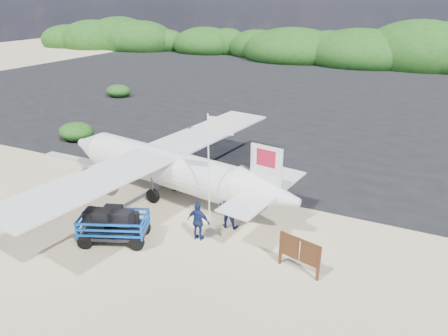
# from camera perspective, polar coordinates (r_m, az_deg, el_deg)

# --- Properties ---
(ground) EXTENTS (160.00, 160.00, 0.00)m
(ground) POSITION_cam_1_polar(r_m,az_deg,el_deg) (16.38, -3.89, -11.12)
(ground) COLOR beige
(asphalt_apron) EXTENTS (90.00, 50.00, 0.04)m
(asphalt_apron) POSITION_cam_1_polar(r_m,az_deg,el_deg) (43.30, 15.85, 9.92)
(asphalt_apron) COLOR #B2B2B2
(asphalt_apron) RESTS_ON ground
(lagoon) EXTENTS (9.00, 7.00, 0.40)m
(lagoon) POSITION_cam_1_polar(r_m,az_deg,el_deg) (22.54, -22.47, -2.89)
(lagoon) COLOR #B2B2B2
(lagoon) RESTS_ON ground
(vegetation_band) EXTENTS (124.00, 8.00, 4.40)m
(vegetation_band) POSITION_cam_1_polar(r_m,az_deg,el_deg) (67.74, 19.80, 13.93)
(vegetation_band) COLOR #B2B2B2
(vegetation_band) RESTS_ON ground
(baggage_cart) EXTENTS (3.28, 2.59, 1.44)m
(baggage_cart) POSITION_cam_1_polar(r_m,az_deg,el_deg) (17.25, -15.16, -10.03)
(baggage_cart) COLOR #0C49B8
(baggage_cart) RESTS_ON ground
(flagpole) EXTENTS (1.07, 0.53, 5.16)m
(flagpole) POSITION_cam_1_polar(r_m,az_deg,el_deg) (17.38, -2.06, -8.86)
(flagpole) COLOR white
(flagpole) RESTS_ON ground
(signboard) EXTENTS (1.73, 0.59, 1.44)m
(signboard) POSITION_cam_1_polar(r_m,az_deg,el_deg) (15.29, 10.48, -14.32)
(signboard) COLOR #502C16
(signboard) RESTS_ON ground
(crew_a) EXTENTS (0.72, 0.53, 1.79)m
(crew_a) POSITION_cam_1_polar(r_m,az_deg,el_deg) (21.08, -6.75, -0.28)
(crew_a) COLOR navy
(crew_a) RESTS_ON ground
(crew_b) EXTENTS (0.96, 0.78, 1.84)m
(crew_b) POSITION_cam_1_polar(r_m,az_deg,el_deg) (17.19, 0.66, -5.69)
(crew_b) COLOR navy
(crew_b) RESTS_ON ground
(crew_c) EXTENTS (1.00, 0.43, 1.69)m
(crew_c) POSITION_cam_1_polar(r_m,az_deg,el_deg) (16.37, -3.68, -7.62)
(crew_c) COLOR navy
(crew_c) RESTS_ON ground
(aircraft_small) EXTENTS (8.96, 8.96, 2.37)m
(aircraft_small) POSITION_cam_1_polar(r_m,az_deg,el_deg) (49.14, 4.41, 12.18)
(aircraft_small) COLOR #B2B2B2
(aircraft_small) RESTS_ON ground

